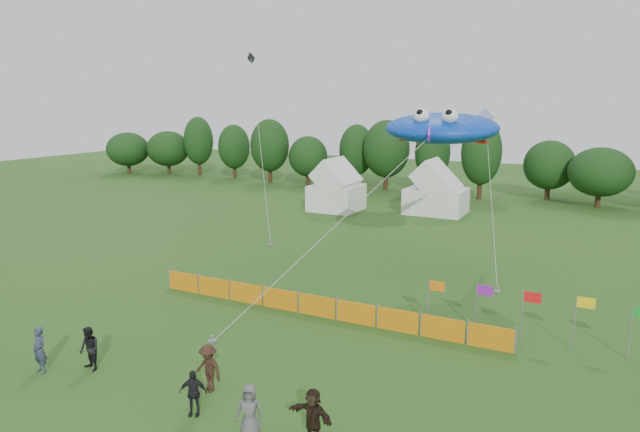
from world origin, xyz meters
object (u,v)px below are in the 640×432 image
at_px(spectator_c, 208,368).
at_px(spectator_d, 193,393).
at_px(tent_right, 436,193).
at_px(stingray_kite, 444,128).
at_px(spectator_b, 89,349).
at_px(tent_left, 336,189).
at_px(spectator_f, 313,416).
at_px(spectator_a, 40,350).
at_px(barrier_fence, 317,306).
at_px(spectator_e, 250,411).

height_order(spectator_c, spectator_d, spectator_c).
height_order(tent_right, stingray_kite, stingray_kite).
relative_size(spectator_b, spectator_d, 1.10).
xyz_separation_m(spectator_b, spectator_d, (5.48, -0.69, -0.08)).
height_order(tent_left, spectator_f, tent_left).
bearing_deg(spectator_d, spectator_a, 156.64).
relative_size(barrier_fence, spectator_e, 10.58).
relative_size(tent_left, stingray_kite, 0.20).
distance_m(spectator_b, spectator_e, 7.85).
bearing_deg(spectator_a, barrier_fence, 63.15).
distance_m(spectator_a, spectator_c, 6.70).
distance_m(spectator_f, stingray_kite, 19.90).
xyz_separation_m(spectator_a, spectator_c, (6.47, 1.73, -0.03)).
distance_m(tent_right, spectator_a, 36.96).
xyz_separation_m(spectator_f, stingray_kite, (-1.29, 18.34, 7.61)).
distance_m(spectator_d, spectator_e, 2.33).
distance_m(spectator_b, spectator_c, 5.01).
bearing_deg(tent_left, spectator_b, -80.62).
relative_size(tent_right, barrier_fence, 0.29).
bearing_deg(spectator_e, barrier_fence, 86.51).
bearing_deg(spectator_f, stingray_kite, 104.29).
relative_size(spectator_b, spectator_e, 1.00).
distance_m(spectator_a, spectator_b, 1.80).
relative_size(spectator_a, spectator_c, 1.04).
relative_size(barrier_fence, spectator_a, 10.14).
distance_m(tent_right, spectator_d, 36.48).
bearing_deg(spectator_b, spectator_e, 7.74).
bearing_deg(spectator_f, spectator_c, 177.86).
bearing_deg(spectator_e, stingray_kite, 69.18).
bearing_deg(spectator_e, tent_left, 92.06).
distance_m(spectator_b, stingray_kite, 21.31).
bearing_deg(tent_left, tent_right, 17.04).
bearing_deg(spectator_d, barrier_fence, 66.97).
height_order(tent_left, spectator_e, tent_left).
distance_m(spectator_e, spectator_f, 1.91).
height_order(barrier_fence, spectator_c, spectator_c).
height_order(spectator_b, spectator_c, spectator_c).
xyz_separation_m(tent_left, spectator_a, (3.94, -34.01, -1.05)).
relative_size(spectator_a, spectator_b, 1.04).
distance_m(barrier_fence, spectator_c, 7.99).
bearing_deg(spectator_e, tent_right, 77.94).
bearing_deg(tent_left, spectator_d, -72.04).
bearing_deg(spectator_c, spectator_f, -4.65).
height_order(spectator_b, spectator_f, spectator_b).
xyz_separation_m(tent_left, spectator_e, (13.26, -33.95, -1.09)).
relative_size(spectator_a, spectator_e, 1.04).
bearing_deg(stingray_kite, tent_right, 106.29).
bearing_deg(spectator_e, spectator_a, 161.07).
xyz_separation_m(spectator_b, spectator_c, (4.95, 0.77, 0.01)).
bearing_deg(spectator_a, spectator_f, 10.94).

